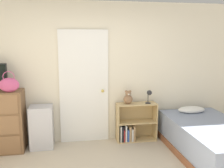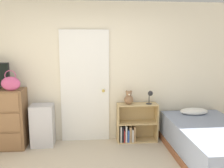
{
  "view_description": "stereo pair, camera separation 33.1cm",
  "coord_description": "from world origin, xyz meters",
  "views": [
    {
      "loc": [
        -0.38,
        -2.51,
        1.85
      ],
      "look_at": [
        0.35,
        1.75,
        1.11
      ],
      "focal_mm": 40.0,
      "sensor_mm": 36.0,
      "label": 1
    },
    {
      "loc": [
        -0.05,
        -2.55,
        1.85
      ],
      "look_at": [
        0.35,
        1.75,
        1.11
      ],
      "focal_mm": 40.0,
      "sensor_mm": 36.0,
      "label": 2
    }
  ],
  "objects": [
    {
      "name": "teddy_bear",
      "position": [
        0.66,
        1.84,
        0.82
      ],
      "size": [
        0.17,
        0.17,
        0.25
      ],
      "color": "#8C6647",
      "rests_on": "bookshelf"
    },
    {
      "name": "door_closed",
      "position": [
        -0.13,
        1.98,
        1.03
      ],
      "size": [
        0.88,
        0.09,
        2.05
      ],
      "color": "white",
      "rests_on": "ground_plane"
    },
    {
      "name": "bookshelf",
      "position": [
        0.76,
        1.85,
        0.28
      ],
      "size": [
        0.74,
        0.28,
        0.71
      ],
      "color": "tan",
      "rests_on": "ground_plane"
    },
    {
      "name": "bed",
      "position": [
        1.85,
        0.99,
        0.27
      ],
      "size": [
        1.14,
        2.0,
        0.64
      ],
      "color": "brown",
      "rests_on": "ground_plane"
    },
    {
      "name": "desk_lamp",
      "position": [
        1.05,
        1.8,
        0.88
      ],
      "size": [
        0.12,
        0.11,
        0.25
      ],
      "color": "#262628",
      "rests_on": "bookshelf"
    },
    {
      "name": "handbag",
      "position": [
        -1.34,
        1.63,
        1.16
      ],
      "size": [
        0.31,
        0.11,
        0.34
      ],
      "color": "#C64C7F",
      "rests_on": "dresser"
    },
    {
      "name": "storage_bin",
      "position": [
        -0.89,
        1.8,
        0.37
      ],
      "size": [
        0.39,
        0.35,
        0.74
      ],
      "color": "silver",
      "rests_on": "ground_plane"
    },
    {
      "name": "wall_back",
      "position": [
        0.0,
        2.03,
        1.27
      ],
      "size": [
        10.0,
        0.06,
        2.55
      ],
      "color": "beige",
      "rests_on": "ground_plane"
    }
  ]
}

